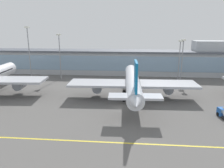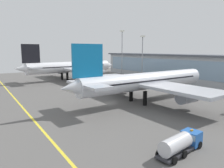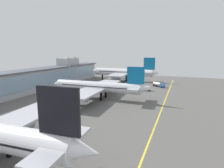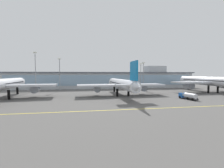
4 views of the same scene
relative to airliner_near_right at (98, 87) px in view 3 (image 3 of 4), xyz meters
The scene contains 9 objects.
ground_plane 12.01m from the airliner_near_right, 113.66° to the right, with size 206.60×206.60×0.00m, color #5B5956.
taxiway_centreline_stripe 32.37m from the airliner_near_right, 97.55° to the right, with size 165.28×0.50×0.01m, color yellow.
terminal_building 43.66m from the airliner_near_right, 93.19° to the left, with size 150.57×14.00×18.10m.
airliner_near_right is the anchor object (origin of this frame).
airliner_far_right 56.98m from the airliner_near_right, ahead, with size 45.02×56.08×18.67m.
fuel_tanker_truck 31.59m from the airliner_near_right, 32.07° to the right, with size 4.15×9.32×2.90m.
baggage_tug_near 48.72m from the airliner_near_right, 30.42° to the right, with size 7.28×8.75×2.90m.
apron_light_mast_west 39.24m from the airliner_near_right, 54.95° to the left, with size 1.80×1.80×19.22m.
apron_light_mast_far_east 36.21m from the airliner_near_right, 50.48° to the left, with size 1.80×1.80×19.82m.
Camera 3 is at (-72.77, -28.90, 23.10)m, focal length 28.44 mm.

